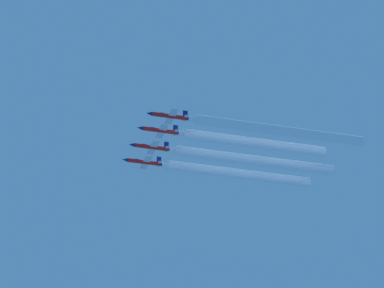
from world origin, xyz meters
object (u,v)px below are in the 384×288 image
jet_center (150,147)px  jet_far_left (168,116)px  jet_inner_right (143,162)px  jet_inner_left (159,130)px

jet_center → jet_far_left: bearing=-177.9°
jet_center → jet_inner_right: jet_inner_right is taller
jet_center → jet_inner_right: 10.79m
jet_inner_right → jet_inner_left: bearing=-179.8°
jet_inner_left → jet_center: size_ratio=1.00×
jet_far_left → jet_center: size_ratio=1.00×
jet_far_left → jet_inner_left: bearing=2.6°
jet_far_left → jet_inner_left: (10.03, 0.45, 0.35)m
jet_inner_left → jet_inner_right: bearing=0.2°
jet_far_left → jet_inner_left: size_ratio=1.00×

